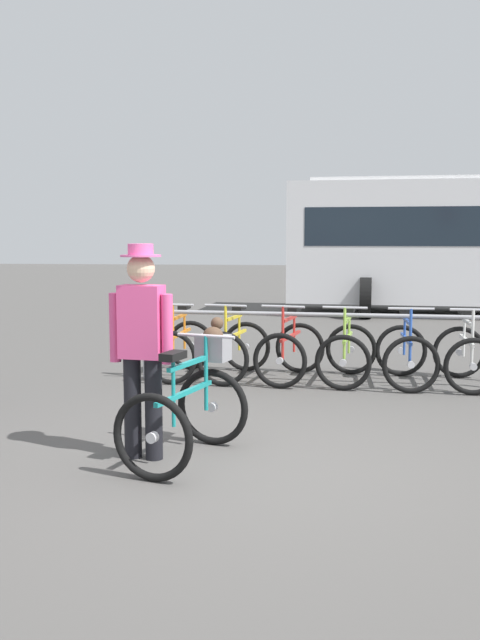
% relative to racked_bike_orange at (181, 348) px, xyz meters
% --- Properties ---
extents(ground_plane, '(80.00, 80.00, 0.00)m').
position_rel_racked_bike_orange_xyz_m(ground_plane, '(1.33, -3.54, -0.37)').
color(ground_plane, '#514F4C').
extents(bike_rack_rail, '(4.60, 0.28, 0.88)m').
position_rel_racked_bike_orange_xyz_m(bike_rack_rail, '(1.84, -0.27, 0.33)').
color(bike_rack_rail, '#99999E').
rests_on(bike_rack_rail, ground).
extents(racked_bike_orange, '(0.71, 1.12, 0.97)m').
position_rel_racked_bike_orange_xyz_m(racked_bike_orange, '(0.00, 0.00, 0.00)').
color(racked_bike_orange, black).
rests_on(racked_bike_orange, ground).
extents(racked_bike_yellow, '(0.83, 1.20, 0.98)m').
position_rel_racked_bike_orange_xyz_m(racked_bike_yellow, '(0.70, -0.03, 0.00)').
color(racked_bike_yellow, black).
rests_on(racked_bike_yellow, ground).
extents(racked_bike_red, '(0.86, 1.21, 0.97)m').
position_rel_racked_bike_orange_xyz_m(racked_bike_red, '(1.40, -0.07, 0.00)').
color(racked_bike_red, black).
rests_on(racked_bike_red, ground).
extents(racked_bike_lime, '(0.79, 1.16, 0.97)m').
position_rel_racked_bike_orange_xyz_m(racked_bike_lime, '(2.10, -0.10, 0.00)').
color(racked_bike_lime, black).
rests_on(racked_bike_lime, ground).
extents(racked_bike_blue, '(0.68, 1.12, 0.97)m').
position_rel_racked_bike_orange_xyz_m(racked_bike_blue, '(2.80, -0.13, 0.00)').
color(racked_bike_blue, black).
rests_on(racked_bike_blue, ground).
extents(racked_bike_white, '(0.68, 1.11, 0.97)m').
position_rel_racked_bike_orange_xyz_m(racked_bike_white, '(3.50, -0.17, 0.00)').
color(racked_bike_white, black).
rests_on(racked_bike_white, ground).
extents(featured_bicycle, '(0.93, 1.25, 1.09)m').
position_rel_racked_bike_orange_xyz_m(featured_bicycle, '(0.78, -3.31, 0.12)').
color(featured_bicycle, black).
rests_on(featured_bicycle, ground).
extents(person_with_featured_bike, '(0.53, 0.32, 1.72)m').
position_rel_racked_bike_orange_xyz_m(person_with_featured_bike, '(0.40, -3.38, 0.58)').
color(person_with_featured_bike, black).
rests_on(person_with_featured_bike, ground).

